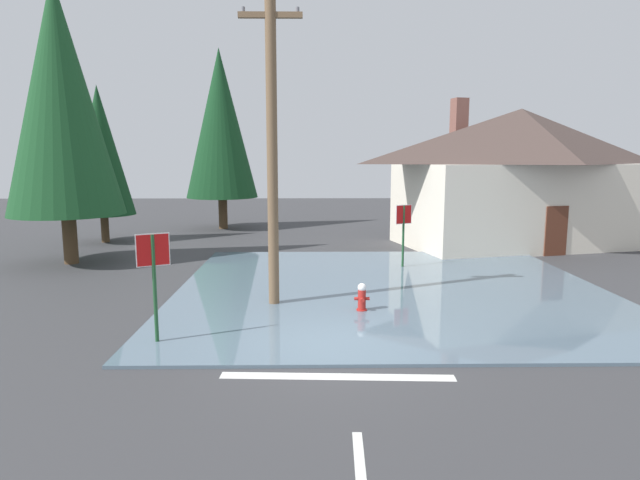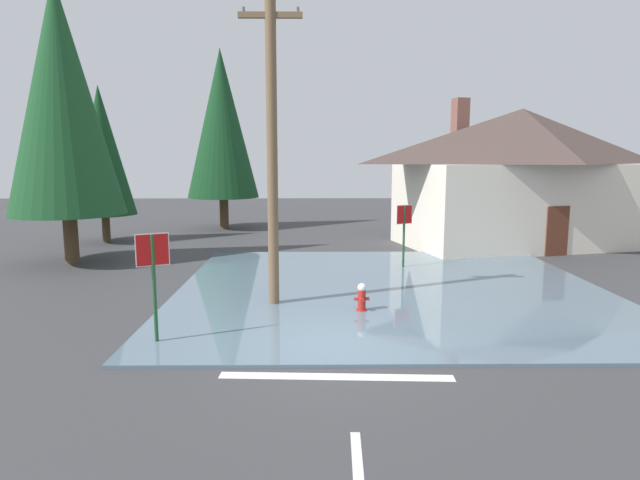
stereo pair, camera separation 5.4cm
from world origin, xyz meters
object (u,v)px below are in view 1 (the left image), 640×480
(pine_tree_mid_left, at_px, (221,124))
(stop_sign_near, at_px, (154,266))
(pine_tree_short_left, at_px, (60,98))
(stop_sign_far, at_px, (404,224))
(pine_tree_tall_left, at_px, (100,151))
(utility_pole, at_px, (272,148))
(fire_hydrant, at_px, (362,298))
(house, at_px, (518,175))

(pine_tree_mid_left, bearing_deg, stop_sign_near, -85.13)
(stop_sign_near, xyz_separation_m, pine_tree_short_left, (-5.68, 8.86, 4.31))
(stop_sign_far, relative_size, pine_tree_tall_left, 0.32)
(pine_tree_tall_left, height_order, pine_tree_short_left, pine_tree_short_left)
(utility_pole, xyz_separation_m, pine_tree_tall_left, (-8.58, 10.88, 0.01))
(utility_pole, height_order, pine_tree_mid_left, pine_tree_mid_left)
(stop_sign_far, bearing_deg, fire_hydrant, -109.72)
(utility_pole, height_order, pine_tree_tall_left, utility_pole)
(pine_tree_mid_left, distance_m, pine_tree_short_left, 10.50)
(fire_hydrant, relative_size, pine_tree_short_left, 0.08)
(pine_tree_tall_left, bearing_deg, utility_pole, -51.74)
(stop_sign_far, distance_m, house, 7.91)
(house, xyz_separation_m, pine_tree_mid_left, (-14.01, 5.74, 2.53))
(fire_hydrant, xyz_separation_m, house, (7.86, 10.51, 2.73))
(pine_tree_mid_left, bearing_deg, stop_sign_far, -53.05)
(stop_sign_near, xyz_separation_m, house, (12.43, 12.78, 1.42))
(pine_tree_mid_left, bearing_deg, pine_tree_tall_left, -135.40)
(pine_tree_mid_left, bearing_deg, utility_pole, -76.04)
(pine_tree_short_left, bearing_deg, stop_sign_far, -5.25)
(utility_pole, xyz_separation_m, house, (10.15, 9.79, -1.07))
(pine_tree_tall_left, bearing_deg, pine_tree_short_left, -83.03)
(house, distance_m, pine_tree_mid_left, 15.35)
(house, height_order, pine_tree_short_left, pine_tree_short_left)
(house, distance_m, pine_tree_short_left, 18.76)
(utility_pole, relative_size, pine_tree_short_left, 0.78)
(stop_sign_far, xyz_separation_m, pine_tree_short_left, (-12.21, 1.12, 4.40))
(house, bearing_deg, stop_sign_near, -134.20)
(utility_pole, height_order, pine_tree_short_left, pine_tree_short_left)
(stop_sign_near, bearing_deg, stop_sign_far, 49.83)
(utility_pole, bearing_deg, pine_tree_short_left, 143.63)
(house, bearing_deg, pine_tree_mid_left, 157.72)
(utility_pole, relative_size, house, 0.69)
(fire_hydrant, bearing_deg, stop_sign_near, -153.60)
(stop_sign_near, bearing_deg, fire_hydrant, 26.40)
(fire_hydrant, distance_m, pine_tree_tall_left, 16.35)
(pine_tree_mid_left, relative_size, pine_tree_short_left, 0.94)
(stop_sign_far, relative_size, house, 0.19)
(house, xyz_separation_m, pine_tree_short_left, (-18.11, -3.92, 2.90))
(stop_sign_near, xyz_separation_m, fire_hydrant, (4.57, 2.27, -1.32))
(fire_hydrant, bearing_deg, house, 53.22)
(pine_tree_mid_left, height_order, pine_tree_short_left, pine_tree_short_left)
(utility_pole, distance_m, pine_tree_short_left, 10.06)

